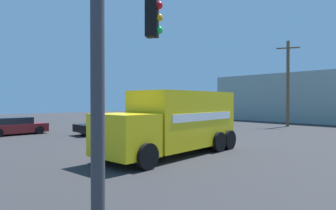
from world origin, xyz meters
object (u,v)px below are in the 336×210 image
pickup_black (111,124)px  sedan_maroon (15,126)px  delivery_truck (176,122)px  utility_pole (288,82)px  traffic_light_primary (125,39)px

pickup_black → sedan_maroon: pickup_black is taller
pickup_black → delivery_truck: bearing=-13.1°
delivery_truck → utility_pole: bearing=100.3°
delivery_truck → sedan_maroon: size_ratio=1.80×
traffic_light_primary → sedan_maroon: traffic_light_primary is taller
delivery_truck → traffic_light_primary: 9.00m
sedan_maroon → pickup_black: bearing=52.9°
delivery_truck → sedan_maroon: delivery_truck is taller
delivery_truck → sedan_maroon: bearing=-166.2°
traffic_light_primary → pickup_black: bearing=149.7°
traffic_light_primary → pickup_black: traffic_light_primary is taller
pickup_black → sedan_maroon: bearing=-127.1°
delivery_truck → traffic_light_primary: traffic_light_primary is taller
traffic_light_primary → pickup_black: 17.96m
pickup_black → utility_pole: bearing=69.4°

